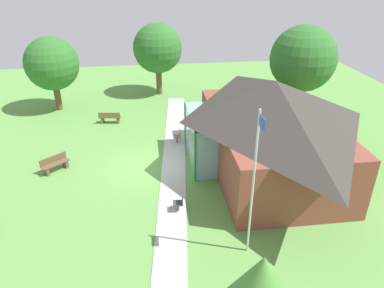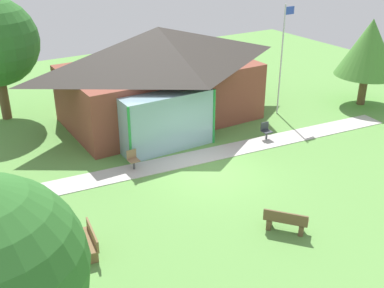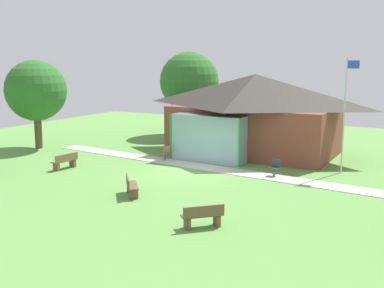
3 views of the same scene
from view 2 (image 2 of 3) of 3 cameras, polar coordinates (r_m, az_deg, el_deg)
ground_plane at (r=20.08m, az=2.50°, el=-3.43°), size 44.00×44.00×0.00m
pavilion at (r=24.65m, az=-3.97°, el=8.51°), size 10.68×7.52×4.95m
footpath at (r=21.22m, az=0.20°, el=-1.71°), size 21.76×3.51×0.03m
flagpole at (r=25.79m, az=10.88°, el=10.47°), size 0.64×0.08×5.94m
bench_front_center at (r=16.53m, az=11.28°, el=-9.21°), size 1.30×1.43×0.84m
bench_mid_left at (r=15.66m, az=-12.43°, el=-11.50°), size 0.63×1.54×0.84m
patio_chair_west at (r=20.29m, az=-7.17°, el=-1.98°), size 0.44×0.44×0.86m
patio_chair_lawn_spare at (r=23.21m, az=8.96°, el=1.51°), size 0.47×0.47×0.86m
tree_east_hedge at (r=28.57m, az=20.73°, el=10.86°), size 3.53×3.53×4.94m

